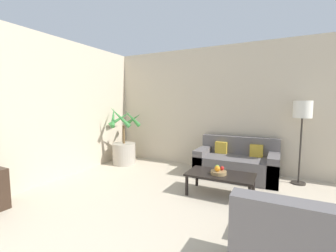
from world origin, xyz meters
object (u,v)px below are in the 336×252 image
(orange_fruit, at_px, (217,169))
(ottoman, at_px, (293,227))
(coffee_table, at_px, (220,176))
(apple_red, at_px, (222,168))
(floor_lamp, at_px, (302,114))
(potted_palm, at_px, (124,147))
(apple_green, at_px, (217,167))
(fruit_bowl, at_px, (219,173))
(sofa_loveseat, at_px, (236,164))

(orange_fruit, height_order, ottoman, orange_fruit)
(coffee_table, relative_size, apple_red, 16.12)
(floor_lamp, distance_m, apple_red, 1.80)
(apple_red, bearing_deg, coffee_table, -127.10)
(orange_fruit, relative_size, ottoman, 0.14)
(potted_palm, bearing_deg, orange_fruit, -19.41)
(apple_red, relative_size, apple_green, 0.83)
(potted_palm, xyz_separation_m, orange_fruit, (2.50, -0.88, 0.05))
(coffee_table, xyz_separation_m, apple_red, (0.02, 0.03, 0.13))
(ottoman, bearing_deg, orange_fruit, 141.65)
(coffee_table, height_order, apple_red, apple_red)
(floor_lamp, height_order, coffee_table, floor_lamp)
(floor_lamp, distance_m, ottoman, 2.31)
(potted_palm, distance_m, apple_red, 2.66)
(fruit_bowl, relative_size, orange_fruit, 2.82)
(coffee_table, height_order, fruit_bowl, fruit_bowl)
(potted_palm, bearing_deg, fruit_bowl, -18.64)
(potted_palm, relative_size, apple_green, 18.11)
(fruit_bowl, bearing_deg, sofa_loveseat, 85.40)
(sofa_loveseat, bearing_deg, floor_lamp, 6.57)
(sofa_loveseat, xyz_separation_m, ottoman, (0.92, -1.91, -0.09))
(floor_lamp, height_order, orange_fruit, floor_lamp)
(potted_palm, bearing_deg, sofa_loveseat, 4.97)
(apple_green, bearing_deg, apple_red, 4.70)
(floor_lamp, height_order, apple_red, floor_lamp)
(potted_palm, relative_size, coffee_table, 1.35)
(sofa_loveseat, relative_size, apple_red, 23.88)
(apple_green, bearing_deg, orange_fruit, -73.94)
(sofa_loveseat, distance_m, apple_green, 1.04)
(floor_lamp, xyz_separation_m, apple_green, (-1.21, -1.14, -0.82))
(sofa_loveseat, xyz_separation_m, fruit_bowl, (-0.09, -1.07, 0.11))
(ottoman, bearing_deg, apple_green, 139.33)
(floor_lamp, bearing_deg, potted_palm, -174.56)
(floor_lamp, distance_m, orange_fruit, 1.89)
(sofa_loveseat, bearing_deg, fruit_bowl, -94.60)
(apple_red, height_order, apple_green, apple_green)
(fruit_bowl, distance_m, orange_fruit, 0.08)
(coffee_table, distance_m, fruit_bowl, 0.08)
(apple_green, bearing_deg, coffee_table, -18.47)
(coffee_table, relative_size, fruit_bowl, 4.22)
(floor_lamp, bearing_deg, coffee_table, -134.80)
(fruit_bowl, distance_m, apple_red, 0.10)
(orange_fruit, bearing_deg, floor_lamp, 46.18)
(floor_lamp, bearing_deg, sofa_loveseat, -173.43)
(apple_red, xyz_separation_m, apple_green, (-0.08, -0.01, 0.01))
(sofa_loveseat, xyz_separation_m, orange_fruit, (-0.10, -1.10, 0.18))
(fruit_bowl, bearing_deg, coffee_table, 62.71)
(floor_lamp, distance_m, fruit_bowl, 1.89)
(apple_green, relative_size, ottoman, 0.13)
(potted_palm, distance_m, floor_lamp, 3.79)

